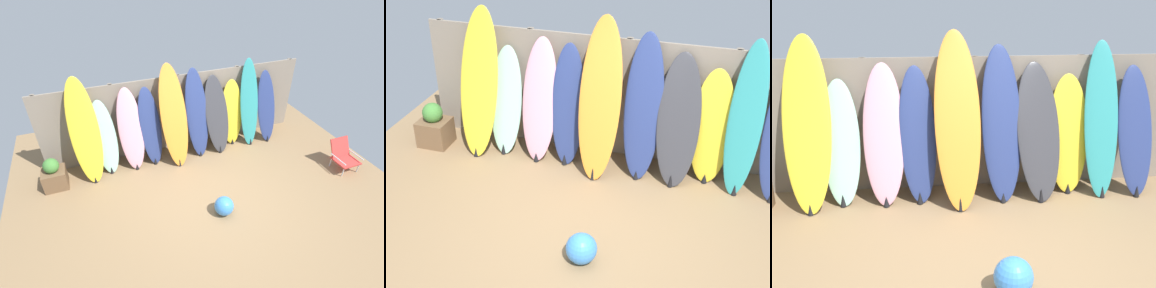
% 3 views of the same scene
% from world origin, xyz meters
% --- Properties ---
extents(ground, '(7.68, 7.68, 0.00)m').
position_xyz_m(ground, '(0.00, 0.00, 0.00)').
color(ground, '#8E704C').
extents(fence_back, '(6.08, 0.11, 1.80)m').
position_xyz_m(fence_back, '(-0.00, 2.01, 0.90)').
color(fence_back, gray).
rests_on(fence_back, ground).
extents(surfboard_yellow_0, '(0.60, 0.74, 2.12)m').
position_xyz_m(surfboard_yellow_0, '(-2.10, 1.58, 1.05)').
color(surfboard_yellow_0, yellow).
rests_on(surfboard_yellow_0, ground).
extents(surfboard_seafoam_1, '(0.51, 0.57, 1.57)m').
position_xyz_m(surfboard_seafoam_1, '(-1.73, 1.68, 0.77)').
color(surfboard_seafoam_1, '#9ED6BC').
rests_on(surfboard_seafoam_1, ground).
extents(surfboard_pink_2, '(0.52, 0.56, 1.77)m').
position_xyz_m(surfboard_pink_2, '(-1.19, 1.63, 0.88)').
color(surfboard_pink_2, pink).
rests_on(surfboard_pink_2, ground).
extents(surfboard_navy_3, '(0.52, 0.54, 1.73)m').
position_xyz_m(surfboard_navy_3, '(-0.76, 1.64, 0.85)').
color(surfboard_navy_3, navy).
rests_on(surfboard_navy_3, ground).
extents(surfboard_orange_4, '(0.61, 0.79, 2.16)m').
position_xyz_m(surfboard_orange_4, '(-0.27, 1.51, 1.07)').
color(surfboard_orange_4, orange).
rests_on(surfboard_orange_4, ground).
extents(surfboard_navy_5, '(0.56, 0.65, 1.98)m').
position_xyz_m(surfboard_navy_5, '(0.31, 1.63, 0.98)').
color(surfboard_navy_5, navy).
rests_on(surfboard_navy_5, ground).
extents(surfboard_charcoal_6, '(0.64, 0.74, 1.75)m').
position_xyz_m(surfboard_charcoal_6, '(0.79, 1.61, 0.86)').
color(surfboard_charcoal_6, '#38383D').
rests_on(surfboard_charcoal_6, ground).
extents(surfboard_yellow_7, '(0.55, 0.39, 1.59)m').
position_xyz_m(surfboard_yellow_7, '(1.23, 1.70, 0.78)').
color(surfboard_yellow_7, yellow).
rests_on(surfboard_yellow_7, ground).
extents(surfboard_teal_8, '(0.50, 0.67, 2.01)m').
position_xyz_m(surfboard_teal_8, '(1.64, 1.64, 0.99)').
color(surfboard_teal_8, teal).
rests_on(surfboard_teal_8, ground).
extents(planter_box, '(0.46, 0.42, 0.69)m').
position_xyz_m(planter_box, '(-2.85, 1.44, 0.29)').
color(planter_box, brown).
rests_on(planter_box, ground).
extents(beach_ball, '(0.36, 0.36, 0.36)m').
position_xyz_m(beach_ball, '(0.05, -0.43, 0.18)').
color(beach_ball, '#3F8CE5').
rests_on(beach_ball, ground).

